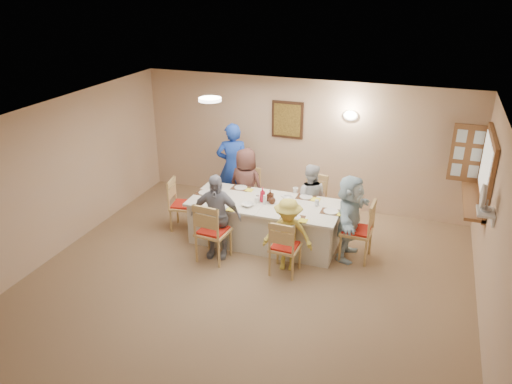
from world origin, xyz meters
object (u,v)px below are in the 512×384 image
(diner_back_right, at_px, (309,198))
(diner_front_left, at_px, (216,216))
(serving_hatch, at_px, (487,171))
(chair_front_left, at_px, (213,230))
(dining_table, at_px, (265,222))
(diner_front_right, at_px, (288,235))
(chair_right_end, at_px, (357,230))
(caregiver, at_px, (233,166))
(chair_back_right, at_px, (311,203))
(diner_back_left, at_px, (246,185))
(diner_right_end, at_px, (349,217))
(chair_back_left, at_px, (248,195))
(condiment_ketchup, at_px, (263,195))
(chair_left_end, at_px, (183,205))
(desk_fan, at_px, (485,201))
(chair_front_right, at_px, (285,246))

(diner_back_right, relative_size, diner_front_left, 0.89)
(serving_hatch, relative_size, chair_front_left, 1.45)
(dining_table, height_order, diner_front_right, diner_front_right)
(dining_table, distance_m, diner_front_right, 0.93)
(chair_right_end, bearing_deg, caregiver, -111.37)
(dining_table, height_order, chair_back_right, chair_back_right)
(diner_back_left, relative_size, diner_right_end, 1.00)
(serving_hatch, xyz_separation_m, caregiver, (-4.40, 0.43, -0.64))
(chair_back_left, xyz_separation_m, condiment_ketchup, (0.56, -0.80, 0.41))
(chair_back_right, bearing_deg, diner_front_left, -117.80)
(chair_left_end, bearing_deg, dining_table, -99.85)
(chair_left_end, bearing_deg, chair_right_end, -99.85)
(caregiver, bearing_deg, diner_front_left, 82.28)
(diner_front_left, bearing_deg, chair_back_left, 81.93)
(desk_fan, distance_m, diner_back_right, 3.08)
(diner_back_left, bearing_deg, diner_back_right, -171.40)
(chair_front_left, xyz_separation_m, caregiver, (-0.45, 1.95, 0.34))
(chair_back_left, bearing_deg, diner_right_end, -33.06)
(chair_front_left, height_order, diner_front_right, diner_front_right)
(diner_back_left, relative_size, caregiver, 0.82)
(desk_fan, relative_size, dining_table, 0.12)
(chair_right_end, xyz_separation_m, diner_front_left, (-2.15, -0.68, 0.20))
(diner_back_right, bearing_deg, diner_front_left, 43.30)
(serving_hatch, bearing_deg, condiment_ketchup, -168.04)
(chair_back_right, distance_m, chair_right_end, 1.24)
(chair_back_left, relative_size, diner_front_right, 0.80)
(chair_left_end, height_order, diner_front_right, diner_front_right)
(chair_back_left, bearing_deg, serving_hatch, -12.59)
(caregiver, bearing_deg, diner_back_right, 142.56)
(diner_right_end, bearing_deg, chair_back_right, 47.92)
(chair_front_left, bearing_deg, serving_hatch, -154.46)
(diner_right_end, bearing_deg, desk_fan, -106.85)
(serving_hatch, bearing_deg, chair_front_left, -158.93)
(chair_front_left, height_order, chair_front_right, chair_front_left)
(chair_front_left, distance_m, chair_right_end, 2.29)
(diner_back_left, bearing_deg, caregiver, -37.65)
(chair_right_end, bearing_deg, diner_back_left, -105.06)
(dining_table, xyz_separation_m, diner_front_left, (-0.60, -0.68, 0.33))
(chair_right_end, height_order, diner_back_left, diner_back_left)
(diner_back_right, bearing_deg, chair_left_end, 12.28)
(serving_hatch, bearing_deg, diner_front_right, -152.99)
(chair_front_right, height_order, diner_front_right, diner_front_right)
(chair_front_left, xyz_separation_m, chair_left_end, (-0.95, 0.80, -0.05))
(chair_back_right, relative_size, chair_front_left, 0.96)
(desk_fan, distance_m, chair_back_left, 4.23)
(chair_left_end, bearing_deg, diner_back_right, -82.30)
(serving_hatch, distance_m, diner_front_left, 4.26)
(diner_front_left, bearing_deg, chair_front_right, -13.78)
(chair_back_left, height_order, diner_right_end, diner_right_end)
(chair_back_left, bearing_deg, chair_front_left, -101.45)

